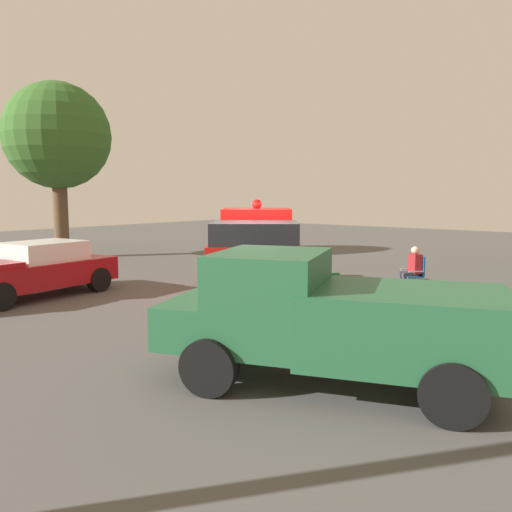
% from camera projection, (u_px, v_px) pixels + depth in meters
% --- Properties ---
extents(ground_plane, '(60.00, 60.00, 0.00)m').
position_uv_depth(ground_plane, '(252.00, 299.00, 13.45)').
color(ground_plane, '#514F4C').
extents(vintage_fire_truck, '(6.02, 5.38, 2.59)m').
position_uv_depth(vintage_fire_truck, '(256.00, 252.00, 13.64)').
color(vintage_fire_truck, black).
rests_on(vintage_fire_truck, ground).
extents(classic_hot_rod, '(4.54, 2.33, 1.46)m').
position_uv_depth(classic_hot_rod, '(33.00, 269.00, 13.64)').
color(classic_hot_rod, black).
rests_on(classic_hot_rod, ground).
extents(parked_pickup, '(3.42, 5.13, 1.90)m').
position_uv_depth(parked_pickup, '(330.00, 318.00, 7.30)').
color(parked_pickup, black).
rests_on(parked_pickup, ground).
extents(lawn_chair_near_truck, '(0.69, 0.69, 1.02)m').
position_uv_depth(lawn_chair_near_truck, '(416.00, 271.00, 14.37)').
color(lawn_chair_near_truck, '#B7BABF').
rests_on(lawn_chair_near_truck, ground).
extents(lawn_chair_by_car, '(0.68, 0.68, 1.02)m').
position_uv_depth(lawn_chair_by_car, '(327.00, 292.00, 11.36)').
color(lawn_chair_by_car, '#B7BABF').
rests_on(lawn_chair_by_car, ground).
extents(spectator_seated, '(0.65, 0.63, 1.29)m').
position_uv_depth(spectator_seated, '(412.00, 268.00, 14.33)').
color(spectator_seated, '#383842').
rests_on(spectator_seated, ground).
extents(oak_tree_distant, '(4.46, 4.46, 7.42)m').
position_uv_depth(oak_tree_distant, '(57.00, 137.00, 21.72)').
color(oak_tree_distant, brown).
rests_on(oak_tree_distant, ground).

